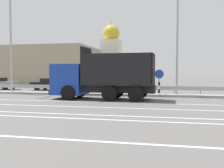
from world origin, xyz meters
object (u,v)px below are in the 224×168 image
at_px(dump_truck, 91,81).
at_px(street_lamp_2, 177,39).
at_px(parked_car_3, 52,84).
at_px(median_road_sign, 159,82).
at_px(church_tower, 111,54).
at_px(parked_car_4, 99,85).
at_px(street_lamp_1, 10,29).

relative_size(dump_truck, street_lamp_2, 0.92).
relative_size(dump_truck, parked_car_3, 1.62).
height_order(median_road_sign, church_tower, church_tower).
relative_size(median_road_sign, parked_car_3, 0.47).
distance_m(street_lamp_2, parked_car_4, 9.68).
bearing_deg(parked_car_3, median_road_sign, 72.05).
height_order(dump_truck, street_lamp_1, street_lamp_1).
distance_m(dump_truck, parked_car_4, 7.64).
height_order(median_road_sign, street_lamp_2, street_lamp_2).
relative_size(street_lamp_1, street_lamp_2, 1.31).
bearing_deg(church_tower, median_road_sign, -70.25).
xyz_separation_m(dump_truck, church_tower, (-5.13, 30.87, 3.98)).
height_order(street_lamp_1, church_tower, church_tower).
xyz_separation_m(dump_truck, street_lamp_1, (-8.58, 3.09, 4.51)).
relative_size(median_road_sign, street_lamp_2, 0.27).
relative_size(parked_car_3, parked_car_4, 1.11).
bearing_deg(dump_truck, median_road_sign, -56.61).
bearing_deg(parked_car_4, parked_car_3, 87.74).
bearing_deg(dump_truck, street_lamp_1, 71.86).
bearing_deg(median_road_sign, parked_car_3, 157.85).
height_order(street_lamp_2, church_tower, church_tower).
bearing_deg(parked_car_4, dump_truck, -169.75).
xyz_separation_m(dump_truck, parked_car_3, (-6.59, 7.67, -0.67)).
relative_size(street_lamp_1, parked_car_4, 2.56).
bearing_deg(church_tower, parked_car_4, -80.87).
xyz_separation_m(street_lamp_1, street_lamp_2, (14.84, -0.07, -1.27)).
height_order(dump_truck, parked_car_3, dump_truck).
xyz_separation_m(street_lamp_1, parked_car_3, (1.99, 4.58, -5.18)).
distance_m(median_road_sign, street_lamp_2, 3.69).
distance_m(dump_truck, church_tower, 31.54).
relative_size(street_lamp_1, church_tower, 0.91).
height_order(parked_car_3, church_tower, church_tower).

